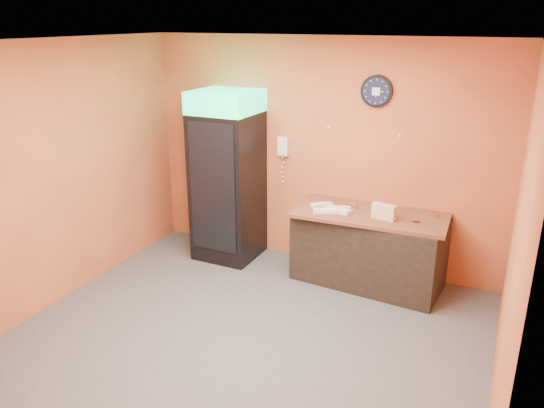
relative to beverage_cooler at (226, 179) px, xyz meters
The scene contains 15 objects.
floor 2.21m from the beverage_cooler, 55.50° to the right, with size 4.50×4.50×0.00m, color #47474C.
back_wall 1.22m from the beverage_cooler, 19.90° to the left, with size 4.50×0.02×2.80m, color #D56D3C.
left_wall 2.00m from the beverage_cooler, 125.67° to the right, with size 0.02×4.00×2.80m, color #D56D3C.
right_wall 3.73m from the beverage_cooler, 25.55° to the right, with size 0.02×4.00×2.80m, color #D56D3C.
ceiling 2.61m from the beverage_cooler, 55.50° to the right, with size 4.50×4.00×0.02m, color white.
beverage_cooler is the anchor object (origin of this frame).
prep_counter 1.97m from the beverage_cooler, ahead, with size 1.69×0.75×0.84m, color black.
wall_clock 2.13m from the beverage_cooler, 11.86° to the left, with size 0.36×0.06×0.36m.
wall_phone 0.82m from the beverage_cooler, 28.86° to the left, with size 0.13×0.11×0.23m.
butcher_paper 1.87m from the beverage_cooler, ahead, with size 1.72×0.83×0.04m, color brown.
sub_roll_stack 2.05m from the beverage_cooler, ahead, with size 0.28×0.14×0.17m.
wrapped_sandwich_left 1.40m from the beverage_cooler, ahead, with size 0.25×0.10×0.04m, color silver.
wrapped_sandwich_mid 1.52m from the beverage_cooler, ahead, with size 0.31×0.12×0.04m, color silver.
wrapped_sandwich_right 1.29m from the beverage_cooler, ahead, with size 0.26×0.10×0.04m, color silver.
kitchen_tool 1.65m from the beverage_cooler, ahead, with size 0.07×0.07×0.07m, color silver.
Camera 1 is at (2.11, -3.99, 2.99)m, focal length 35.00 mm.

